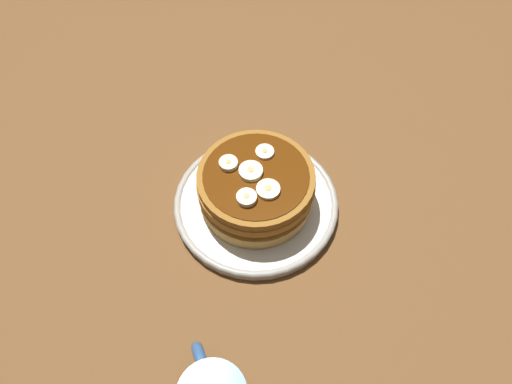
% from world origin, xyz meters
% --- Properties ---
extents(ground_plane, '(1.40, 1.40, 0.03)m').
position_xyz_m(ground_plane, '(0.00, 0.00, -0.01)').
color(ground_plane, brown).
extents(plate, '(0.25, 0.25, 0.02)m').
position_xyz_m(plate, '(0.00, 0.00, 0.01)').
color(plate, silver).
rests_on(plate, ground_plane).
extents(pancake_stack, '(0.18, 0.17, 0.07)m').
position_xyz_m(pancake_stack, '(0.00, -0.00, 0.05)').
color(pancake_stack, tan).
rests_on(pancake_stack, plate).
extents(banana_slice_0, '(0.03, 0.03, 0.01)m').
position_xyz_m(banana_slice_0, '(0.01, 0.01, 0.09)').
color(banana_slice_0, '#ECEBBA').
rests_on(banana_slice_0, pancake_stack).
extents(banana_slice_1, '(0.03, 0.03, 0.01)m').
position_xyz_m(banana_slice_1, '(-0.03, -0.01, 0.09)').
color(banana_slice_1, '#F2EBB4').
rests_on(banana_slice_1, pancake_stack).
extents(banana_slice_2, '(0.03, 0.03, 0.01)m').
position_xyz_m(banana_slice_2, '(0.03, -0.03, 0.09)').
color(banana_slice_2, '#FDE0BB').
rests_on(banana_slice_2, pancake_stack).
extents(banana_slice_3, '(0.03, 0.03, 0.01)m').
position_xyz_m(banana_slice_3, '(-0.03, 0.03, 0.09)').
color(banana_slice_3, '#F1F1BE').
rests_on(banana_slice_3, pancake_stack).
extents(banana_slice_4, '(0.03, 0.03, 0.01)m').
position_xyz_m(banana_slice_4, '(0.03, 0.03, 0.09)').
color(banana_slice_4, beige).
rests_on(banana_slice_4, pancake_stack).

